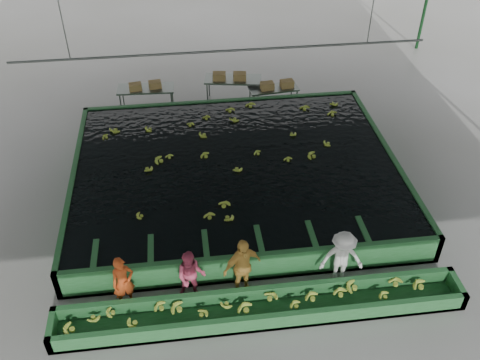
{
  "coord_description": "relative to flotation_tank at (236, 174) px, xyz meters",
  "views": [
    {
      "loc": [
        -1.57,
        -11.69,
        10.65
      ],
      "look_at": [
        0.0,
        0.5,
        1.0
      ],
      "focal_mm": 40.0,
      "sensor_mm": 36.0,
      "label": 1
    }
  ],
  "objects": [
    {
      "name": "floating_bananas",
      "position": [
        0.0,
        0.8,
        0.4
      ],
      "size": [
        8.84,
        6.03,
        0.12
      ],
      "primitive_type": null,
      "color": "#8EA62F",
      "rests_on": "tank_water"
    },
    {
      "name": "worker_c",
      "position": [
        -0.37,
        -4.3,
        0.43
      ],
      "size": [
        1.12,
        0.8,
        1.77
      ],
      "primitive_type": "imported",
      "rotation": [
        0.0,
        0.0,
        0.4
      ],
      "color": "gold",
      "rests_on": "ground"
    },
    {
      "name": "flotation_tank",
      "position": [
        0.0,
        0.0,
        0.0
      ],
      "size": [
        10.0,
        8.0,
        0.9
      ],
      "primitive_type": null,
      "color": "#235A2B",
      "rests_on": "ground"
    },
    {
      "name": "cableway_rail",
      "position": [
        0.0,
        3.5,
        2.55
      ],
      "size": [
        0.08,
        0.08,
        14.0
      ],
      "primitive_type": "cylinder",
      "color": "#59605B",
      "rests_on": "shed_roof"
    },
    {
      "name": "worker_a",
      "position": [
        -3.27,
        -4.3,
        0.31
      ],
      "size": [
        0.65,
        0.54,
        1.52
      ],
      "primitive_type": "imported",
      "rotation": [
        0.0,
        0.0,
        0.38
      ],
      "color": "#BA4116",
      "rests_on": "ground"
    },
    {
      "name": "worker_d",
      "position": [
        2.15,
        -4.3,
        0.39
      ],
      "size": [
        1.15,
        0.75,
        1.69
      ],
      "primitive_type": "imported",
      "rotation": [
        0.0,
        0.0,
        -0.11
      ],
      "color": "beige",
      "rests_on": "ground"
    },
    {
      "name": "sorting_trough",
      "position": [
        0.0,
        -5.1,
        -0.2
      ],
      "size": [
        10.0,
        1.0,
        0.5
      ],
      "primitive_type": null,
      "color": "#235A2B",
      "rests_on": "ground"
    },
    {
      "name": "box_stack_right",
      "position": [
        2.15,
        4.64,
        0.4
      ],
      "size": [
        1.3,
        0.48,
        0.27
      ],
      "primitive_type": null,
      "rotation": [
        0.0,
        0.0,
        0.1
      ],
      "color": "olive",
      "rests_on": "packing_table_right"
    },
    {
      "name": "ground",
      "position": [
        0.0,
        -1.5,
        -0.45
      ],
      "size": [
        80.0,
        80.0,
        0.0
      ],
      "primitive_type": "plane",
      "color": "gray",
      "rests_on": "ground"
    },
    {
      "name": "packing_table_left",
      "position": [
        -2.8,
        5.09,
        0.03
      ],
      "size": [
        2.16,
        0.96,
        0.96
      ],
      "primitive_type": null,
      "rotation": [
        0.0,
        0.0,
        -0.05
      ],
      "color": "#59605B",
      "rests_on": "ground"
    },
    {
      "name": "shed_posts",
      "position": [
        0.0,
        -1.5,
        2.05
      ],
      "size": [
        20.0,
        22.0,
        5.0
      ],
      "primitive_type": null,
      "color": "#103817",
      "rests_on": "ground"
    },
    {
      "name": "rail_hanger_left",
      "position": [
        -5.0,
        3.5,
        3.55
      ],
      "size": [
        0.04,
        0.04,
        2.0
      ],
      "primitive_type": "cylinder",
      "color": "#59605B",
      "rests_on": "shed_roof"
    },
    {
      "name": "tank_water",
      "position": [
        0.0,
        -0.0,
        0.4
      ],
      "size": [
        9.7,
        7.7,
        0.0
      ],
      "primitive_type": "cube",
      "color": "black",
      "rests_on": "flotation_tank"
    },
    {
      "name": "rail_hanger_right",
      "position": [
        5.0,
        3.5,
        3.55
      ],
      "size": [
        0.04,
        0.04,
        2.0
      ],
      "primitive_type": "cylinder",
      "color": "#59605B",
      "rests_on": "shed_roof"
    },
    {
      "name": "worker_b",
      "position": [
        -1.63,
        -4.3,
        0.3
      ],
      "size": [
        0.78,
        0.63,
        1.5
      ],
      "primitive_type": "imported",
      "rotation": [
        0.0,
        0.0,
        -0.09
      ],
      "color": "#B53C58",
      "rests_on": "ground"
    },
    {
      "name": "box_stack_mid",
      "position": [
        0.4,
        5.29,
        0.54
      ],
      "size": [
        1.31,
        0.52,
        0.28
      ],
      "primitive_type": null,
      "rotation": [
        0.0,
        0.0,
        -0.13
      ],
      "color": "olive",
      "rests_on": "packing_table_mid"
    },
    {
      "name": "box_stack_left",
      "position": [
        -2.81,
        5.01,
        0.51
      ],
      "size": [
        1.22,
        0.47,
        0.26
      ],
      "primitive_type": null,
      "rotation": [
        0.0,
        0.0,
        0.12
      ],
      "color": "olive",
      "rests_on": "packing_table_left"
    },
    {
      "name": "packing_table_mid",
      "position": [
        0.55,
        5.35,
        0.05
      ],
      "size": [
        2.3,
        1.24,
        0.99
      ],
      "primitive_type": null,
      "rotation": [
        0.0,
        0.0,
        -0.17
      ],
      "color": "#59605B",
      "rests_on": "ground"
    },
    {
      "name": "shed_roof",
      "position": [
        0.0,
        -1.5,
        4.55
      ],
      "size": [
        20.0,
        22.0,
        0.04
      ],
      "primitive_type": "cube",
      "color": "gray",
      "rests_on": "shed_posts"
    },
    {
      "name": "trough_bananas",
      "position": [
        0.0,
        -5.1,
        -0.05
      ],
      "size": [
        8.96,
        0.6,
        0.12
      ],
      "primitive_type": null,
      "color": "#8EA62F",
      "rests_on": "sorting_trough"
    },
    {
      "name": "packing_table_right",
      "position": [
        2.02,
        4.67,
        -0.02
      ],
      "size": [
        1.93,
        0.92,
        0.85
      ],
      "primitive_type": null,
      "rotation": [
        0.0,
        0.0,
        0.1
      ],
      "color": "#59605B",
      "rests_on": "ground"
    }
  ]
}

